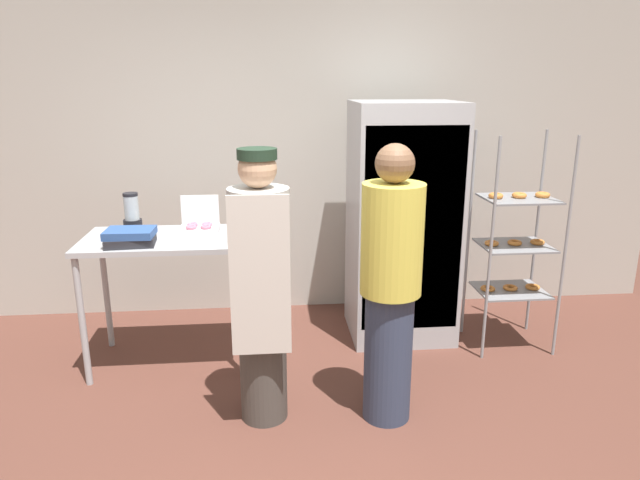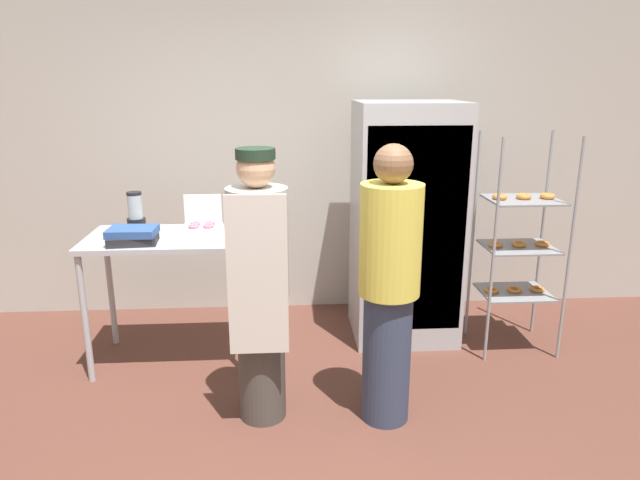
# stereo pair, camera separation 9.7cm
# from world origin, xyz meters

# --- Properties ---
(ground_plane) EXTENTS (14.00, 14.00, 0.00)m
(ground_plane) POSITION_xyz_m (0.00, 0.00, 0.00)
(ground_plane) COLOR brown
(back_wall) EXTENTS (6.40, 0.12, 2.98)m
(back_wall) POSITION_xyz_m (0.00, 2.33, 1.49)
(back_wall) COLOR #B7B2A8
(back_wall) RESTS_ON ground_plane
(refrigerator) EXTENTS (0.78, 0.72, 1.82)m
(refrigerator) POSITION_xyz_m (0.77, 1.64, 0.91)
(refrigerator) COLOR #ADAFB5
(refrigerator) RESTS_ON ground_plane
(baking_rack) EXTENTS (0.57, 0.47, 1.61)m
(baking_rack) POSITION_xyz_m (1.56, 1.36, 0.80)
(baking_rack) COLOR #93969B
(baking_rack) RESTS_ON ground_plane
(prep_counter) EXTENTS (1.13, 0.66, 0.93)m
(prep_counter) POSITION_xyz_m (-0.95, 1.31, 0.82)
(prep_counter) COLOR #ADAFB5
(prep_counter) RESTS_ON ground_plane
(donut_box) EXTENTS (0.27, 0.21, 0.26)m
(donut_box) POSITION_xyz_m (-0.73, 1.37, 0.98)
(donut_box) COLOR white
(donut_box) RESTS_ON prep_counter
(blender_pitcher) EXTENTS (0.13, 0.13, 0.29)m
(blender_pitcher) POSITION_xyz_m (-1.19, 1.43, 1.06)
(blender_pitcher) COLOR black
(blender_pitcher) RESTS_ON prep_counter
(binder_stack) EXTENTS (0.33, 0.25, 0.11)m
(binder_stack) POSITION_xyz_m (-1.14, 1.14, 0.98)
(binder_stack) COLOR #232328
(binder_stack) RESTS_ON prep_counter
(person_baker) EXTENTS (0.34, 0.36, 1.62)m
(person_baker) POSITION_xyz_m (-0.30, 0.53, 0.84)
(person_baker) COLOR #47423D
(person_baker) RESTS_ON ground_plane
(person_customer) EXTENTS (0.35, 0.35, 1.64)m
(person_customer) POSITION_xyz_m (0.43, 0.47, 0.84)
(person_customer) COLOR #333D56
(person_customer) RESTS_ON ground_plane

